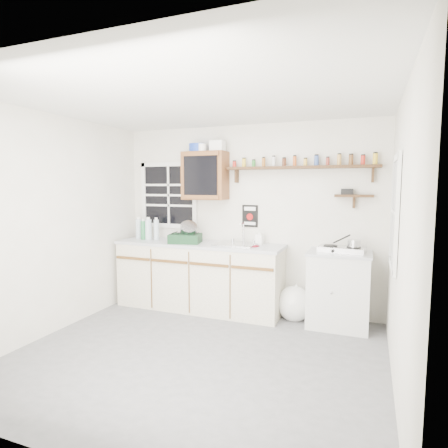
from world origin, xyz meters
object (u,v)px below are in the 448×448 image
object	(u,v)px
spice_shelf	(302,166)
dish_rack	(186,236)
hotplate	(342,249)
upper_cabinet	(205,176)
right_cabinet	(339,289)
main_cabinet	(199,276)

from	to	relation	value
spice_shelf	dish_rack	world-z (taller)	spice_shelf
hotplate	upper_cabinet	bearing A→B (deg)	-177.54
right_cabinet	hotplate	distance (m)	0.49
upper_cabinet	spice_shelf	distance (m)	1.30
spice_shelf	dish_rack	size ratio (longest dim) A/B	4.11
main_cabinet	spice_shelf	size ratio (longest dim) A/B	1.21
upper_cabinet	hotplate	xyz separation A→B (m)	(1.82, -0.14, -0.88)
dish_rack	hotplate	xyz separation A→B (m)	(2.01, 0.09, -0.07)
hotplate	right_cabinet	bearing A→B (deg)	148.12
main_cabinet	dish_rack	distance (m)	0.58
dish_rack	hotplate	size ratio (longest dim) A/B	0.84
upper_cabinet	dish_rack	size ratio (longest dim) A/B	1.40
right_cabinet	upper_cabinet	world-z (taller)	upper_cabinet
main_cabinet	right_cabinet	bearing A→B (deg)	0.79
spice_shelf	hotplate	world-z (taller)	spice_shelf
right_cabinet	upper_cabinet	bearing A→B (deg)	176.24
main_cabinet	right_cabinet	xyz separation A→B (m)	(1.83, 0.03, -0.01)
main_cabinet	upper_cabinet	bearing A→B (deg)	76.32
main_cabinet	spice_shelf	distance (m)	2.00
dish_rack	main_cabinet	bearing A→B (deg)	16.51
right_cabinet	hotplate	xyz separation A→B (m)	(0.02, -0.02, 0.49)
upper_cabinet	right_cabinet	bearing A→B (deg)	-3.76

